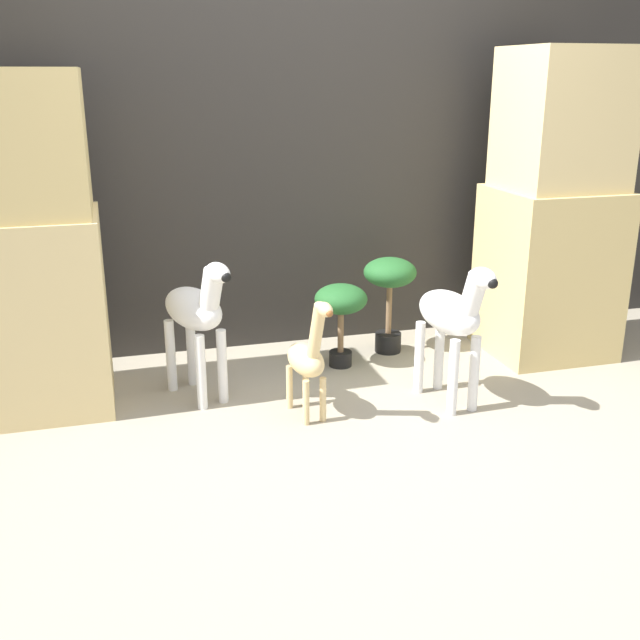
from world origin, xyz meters
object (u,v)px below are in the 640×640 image
Objects in this scene: zebra_left at (196,313)px; potted_palm_front at (341,305)px; potted_palm_back at (390,283)px; giraffe_figurine at (308,358)px; zebra_right at (452,317)px.

potted_palm_front is at bearing 15.59° from zebra_left.
potted_palm_front is at bearing -157.03° from potted_palm_back.
giraffe_figurine is (0.47, -0.36, -0.15)m from zebra_left.
giraffe_figurine is at bearing -132.98° from potted_palm_back.
zebra_right is at bearing -18.66° from zebra_left.
zebra_left is at bearing 142.41° from giraffe_figurine.
zebra_right is at bearing -87.78° from potted_palm_back.
zebra_right and zebra_left have the same top height.
zebra_left reaches higher than potted_palm_back.
zebra_left reaches higher than giraffe_figurine.
zebra_right is 0.77m from potted_palm_back.
zebra_left is at bearing 161.34° from zebra_right.
zebra_left reaches higher than potted_palm_front.
potted_palm_back is (0.34, 0.14, 0.06)m from potted_palm_front.
potted_palm_back is at bearing 22.97° from potted_palm_front.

